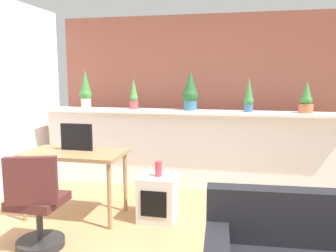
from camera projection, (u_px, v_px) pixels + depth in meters
name	position (u px, v px, depth m)	size (l,w,h in m)	color
divider_wall	(189.00, 151.00, 4.89)	(4.26, 0.16, 1.07)	white
plant_shelf	(189.00, 112.00, 4.77)	(4.26, 0.38, 0.04)	white
brick_wall_behind	(195.00, 98.00, 5.37)	(4.26, 0.10, 2.50)	brown
potted_plant_0	(86.00, 90.00, 5.04)	(0.18, 0.18, 0.56)	silver
potted_plant_1	(134.00, 96.00, 4.93)	(0.13, 0.13, 0.44)	#B7474C
potted_plant_2	(190.00, 92.00, 4.77)	(0.22, 0.22, 0.54)	#386B84
potted_plant_3	(249.00, 96.00, 4.57)	(0.13, 0.13, 0.46)	#386B84
potted_plant_4	(306.00, 100.00, 4.42)	(0.18, 0.18, 0.41)	#C66B42
desk	(75.00, 159.00, 3.88)	(1.10, 0.60, 0.75)	#99754C
tv_monitor	(77.00, 137.00, 3.92)	(0.37, 0.04, 0.30)	black
office_chair	(37.00, 209.00, 3.14)	(0.50, 0.50, 0.91)	#262628
side_cube_shelf	(158.00, 198.00, 3.84)	(0.40, 0.41, 0.50)	silver
vase_on_shelf	(158.00, 169.00, 3.78)	(0.08, 0.08, 0.17)	#CC3D47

